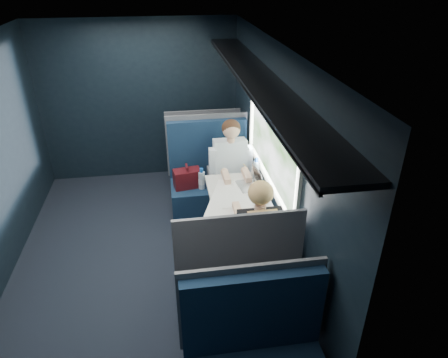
{
  "coord_description": "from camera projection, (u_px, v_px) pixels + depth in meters",
  "views": [
    {
      "loc": [
        0.35,
        -3.58,
        2.93
      ],
      "look_at": [
        0.9,
        0.0,
        0.95
      ],
      "focal_mm": 32.0,
      "sensor_mm": 36.0,
      "label": 1
    }
  ],
  "objects": [
    {
      "name": "room_shell",
      "position": [
        132.0,
        137.0,
        3.76
      ],
      "size": [
        3.0,
        4.4,
        2.4
      ],
      "color": "black",
      "rests_on": "ground"
    },
    {
      "name": "man",
      "position": [
        231.0,
        167.0,
        4.87
      ],
      "size": [
        0.53,
        0.56,
        1.32
      ],
      "color": "black",
      "rests_on": "ground"
    },
    {
      "name": "seat_bay_far",
      "position": [
        233.0,
        277.0,
        3.62
      ],
      "size": [
        1.04,
        0.62,
        1.26
      ],
      "color": "#0C1D36",
      "rests_on": "ground"
    },
    {
      "name": "bottle_small",
      "position": [
        256.0,
        169.0,
        4.55
      ],
      "size": [
        0.07,
        0.07,
        0.24
      ],
      "color": "silver",
      "rests_on": "table"
    },
    {
      "name": "ground",
      "position": [
        145.0,
        260.0,
        4.47
      ],
      "size": [
        2.8,
        4.2,
        0.01
      ],
      "primitive_type": "cube",
      "color": "black"
    },
    {
      "name": "seat_row_front",
      "position": [
        202.0,
        154.0,
        5.94
      ],
      "size": [
        1.04,
        0.51,
        1.16
      ],
      "color": "#0C1D36",
      "rests_on": "ground"
    },
    {
      "name": "papers",
      "position": [
        238.0,
        201.0,
        4.15
      ],
      "size": [
        0.81,
        0.97,
        0.01
      ],
      "primitive_type": "cube",
      "rotation": [
        0.0,
        0.0,
        -0.34
      ],
      "color": "white",
      "rests_on": "table"
    },
    {
      "name": "seat_bay_near",
      "position": [
        209.0,
        183.0,
        5.13
      ],
      "size": [
        1.04,
        0.62,
        1.26
      ],
      "color": "#0C1D36",
      "rests_on": "ground"
    },
    {
      "name": "laptop",
      "position": [
        253.0,
        181.0,
        4.39
      ],
      "size": [
        0.26,
        0.32,
        0.22
      ],
      "color": "silver",
      "rests_on": "table"
    },
    {
      "name": "cup",
      "position": [
        255.0,
        171.0,
        4.65
      ],
      "size": [
        0.07,
        0.07,
        0.09
      ],
      "primitive_type": "cylinder",
      "color": "white",
      "rests_on": "table"
    },
    {
      "name": "woman",
      "position": [
        257.0,
        235.0,
        3.65
      ],
      "size": [
        0.53,
        0.56,
        1.32
      ],
      "color": "black",
      "rests_on": "ground"
    },
    {
      "name": "table",
      "position": [
        236.0,
        201.0,
        4.29
      ],
      "size": [
        0.62,
        1.0,
        0.74
      ],
      "color": "#54565E",
      "rests_on": "ground"
    }
  ]
}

